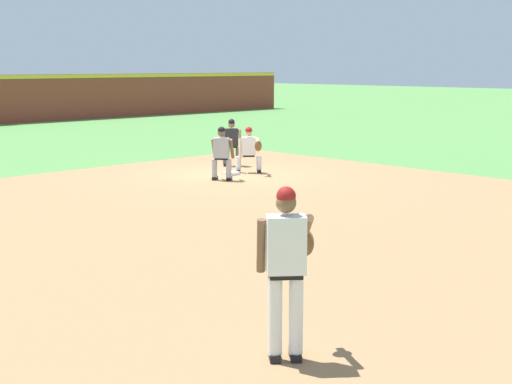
{
  "coord_description": "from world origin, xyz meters",
  "views": [
    {
      "loc": [
        -13.48,
        -14.87,
        3.06
      ],
      "look_at": [
        -5.83,
        -7.02,
        1.11
      ],
      "focal_mm": 50.0,
      "sensor_mm": 36.0,
      "label": 1
    }
  ],
  "objects": [
    {
      "name": "first_base_bag",
      "position": [
        0.0,
        0.0,
        0.04
      ],
      "size": [
        0.38,
        0.38,
        0.09
      ],
      "primitive_type": "cube",
      "color": "white",
      "rests_on": "ground"
    },
    {
      "name": "infield_dirt_patch",
      "position": [
        -4.16,
        -5.01,
        0.0
      ],
      "size": [
        18.0,
        18.0,
        0.01
      ],
      "primitive_type": "cube",
      "color": "#9E754C",
      "rests_on": "ground"
    },
    {
      "name": "pitcher",
      "position": [
        -8.29,
        -10.0,
        1.06
      ],
      "size": [
        0.85,
        0.54,
        1.86
      ],
      "color": "black",
      "rests_on": "ground"
    },
    {
      "name": "umpire",
      "position": [
        1.25,
        1.34,
        0.79
      ],
      "size": [
        0.68,
        0.66,
        1.46
      ],
      "color": "black",
      "rests_on": "ground"
    },
    {
      "name": "baserunner",
      "position": [
        -0.84,
        -0.56,
        0.79
      ],
      "size": [
        0.64,
        0.68,
        1.46
      ],
      "color": "black",
      "rests_on": "ground"
    },
    {
      "name": "ground_plane",
      "position": [
        0.0,
        0.0,
        0.0
      ],
      "size": [
        160.0,
        160.0,
        0.0
      ],
      "primitive_type": "plane",
      "color": "#518942"
    },
    {
      "name": "first_baseman",
      "position": [
        0.62,
        -0.12,
        0.73
      ],
      "size": [
        0.71,
        1.09,
        1.34
      ],
      "color": "black",
      "rests_on": "ground"
    },
    {
      "name": "baseball",
      "position": [
        -3.99,
        -5.43,
        0.04
      ],
      "size": [
        0.07,
        0.07,
        0.07
      ],
      "primitive_type": "sphere",
      "color": "white",
      "rests_on": "ground"
    }
  ]
}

